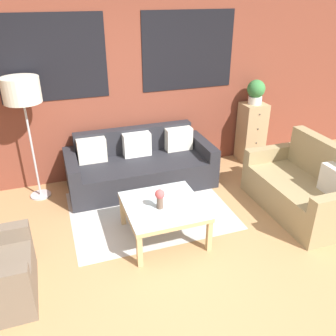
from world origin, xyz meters
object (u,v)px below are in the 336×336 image
floor_lamp (22,94)px  couch_dark (140,166)px  drawer_cabinet (251,132)px  flower_vase (160,197)px  coffee_table (164,209)px  settee_vintage (303,189)px  potted_plant (256,91)px

floor_lamp → couch_dark: bearing=-4.9°
floor_lamp → drawer_cabinet: size_ratio=1.71×
flower_vase → drawer_cabinet: bearing=37.1°
coffee_table → flower_vase: flower_vase is taller
drawer_cabinet → settee_vintage: bearing=-96.2°
settee_vintage → drawer_cabinet: 1.61m
couch_dark → potted_plant: (1.97, 0.23, 0.89)m
potted_plant → flower_vase: 2.71m
couch_dark → coffee_table: size_ratio=2.42×
coffee_table → couch_dark: bearing=86.6°
settee_vintage → floor_lamp: 3.73m
couch_dark → settee_vintage: settee_vintage is taller
couch_dark → flower_vase: bearing=-95.8°
drawer_cabinet → potted_plant: 0.69m
settee_vintage → flower_vase: 1.95m
settee_vintage → drawer_cabinet: bearing=83.8°
settee_vintage → flower_vase: size_ratio=6.50×
floor_lamp → potted_plant: 3.41m
couch_dark → settee_vintage: 2.26m
floor_lamp → potted_plant: (3.39, 0.11, -0.28)m
settee_vintage → coffee_table: size_ratio=1.73×
couch_dark → coffee_table: bearing=-93.4°
settee_vintage → drawer_cabinet: drawer_cabinet is taller
settee_vintage → floor_lamp: (-3.22, 1.49, 1.14)m
drawer_cabinet → potted_plant: (-0.00, 0.00, 0.69)m
settee_vintage → flower_vase: (-1.94, -0.00, 0.26)m
potted_plant → flower_vase: (-2.11, -1.60, -0.60)m
floor_lamp → flower_vase: (1.28, -1.49, -0.88)m
potted_plant → coffee_table: bearing=-143.1°
drawer_cabinet → flower_vase: size_ratio=4.21×
settee_vintage → potted_plant: potted_plant is taller
settee_vintage → potted_plant: bearing=83.8°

